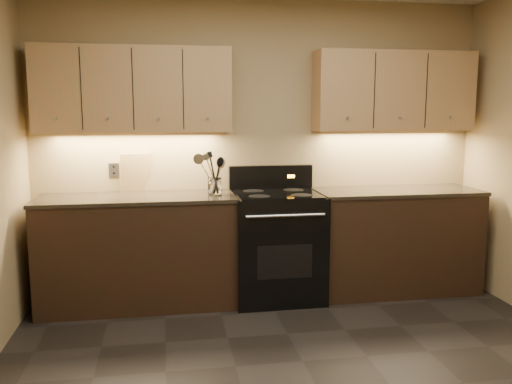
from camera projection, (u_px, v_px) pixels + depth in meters
wall_back at (261, 147)px, 4.88m from camera, size 4.00×0.04×2.60m
counter_left at (138, 251)px, 4.54m from camera, size 1.62×0.62×0.93m
counter_right at (395, 240)px, 4.91m from camera, size 1.46×0.62×0.93m
stove at (277, 244)px, 4.71m from camera, size 0.76×0.68×1.14m
upper_cab_left at (134, 90)px, 4.48m from camera, size 1.60×0.30×0.70m
upper_cab_right at (394, 91)px, 4.85m from camera, size 1.44×0.30×0.70m
outlet_plate at (114, 170)px, 4.69m from camera, size 0.08×0.01×0.12m
utensil_crock at (215, 187)px, 4.55m from camera, size 0.14×0.14×0.15m
cutting_board at (136, 172)px, 4.70m from camera, size 0.27×0.12×0.34m
wooden_spoon at (212, 176)px, 4.53m from camera, size 0.16×0.09×0.29m
black_spoon at (214, 174)px, 4.55m from camera, size 0.11×0.14×0.32m
black_turner at (217, 171)px, 4.51m from camera, size 0.16×0.17×0.38m
steel_spatula at (218, 171)px, 4.56m from camera, size 0.22×0.13×0.38m
steel_skimmer at (218, 172)px, 4.53m from camera, size 0.26×0.16×0.35m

